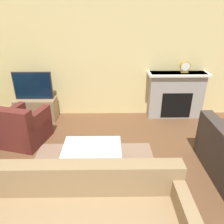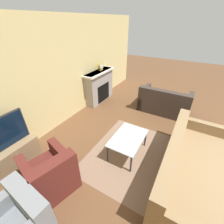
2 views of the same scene
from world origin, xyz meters
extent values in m
cube|color=beige|center=(0.00, 4.33, 1.35)|extent=(8.74, 0.06, 2.70)
cube|color=#896B56|center=(-0.06, 2.02, 0.00)|extent=(2.11, 1.80, 0.00)
cube|color=#9E9993|center=(1.78, 4.14, 0.54)|extent=(1.26, 0.33, 1.08)
cube|color=black|center=(1.78, 3.97, 0.34)|extent=(0.69, 0.01, 0.61)
cube|color=white|center=(1.78, 4.11, 1.06)|extent=(1.38, 0.39, 0.05)
cube|color=#997A56|center=(-1.49, 4.00, 0.26)|extent=(0.91, 0.44, 0.52)
cube|color=#232328|center=(-1.49, 4.00, 0.84)|extent=(0.85, 0.05, 0.63)
cube|color=black|center=(-1.49, 3.97, 0.84)|extent=(0.81, 0.01, 0.59)
cube|color=#8C704C|center=(-0.12, 1.28, 0.62)|extent=(2.35, 0.20, 0.40)
cube|color=#8C704C|center=(0.99, 0.89, 0.33)|extent=(0.14, 0.98, 0.66)
cube|color=#3D332D|center=(2.23, 2.62, 0.33)|extent=(0.89, 0.14, 0.66)
cube|color=#5B231E|center=(-1.41, 3.03, 0.21)|extent=(0.90, 0.96, 0.42)
cube|color=#5B231E|center=(-1.49, 2.74, 0.62)|extent=(0.74, 0.38, 0.40)
cube|color=#5B231E|center=(-1.14, 2.96, 0.33)|extent=(0.35, 0.81, 0.66)
cube|color=#5B231E|center=(-1.69, 3.11, 0.33)|extent=(0.35, 0.81, 0.66)
cylinder|color=#333338|center=(-0.47, 1.91, 0.21)|extent=(0.04, 0.04, 0.43)
cylinder|color=#333338|center=(0.36, 1.91, 0.21)|extent=(0.04, 0.04, 0.43)
cylinder|color=#333338|center=(-0.47, 2.44, 0.21)|extent=(0.04, 0.04, 0.43)
cylinder|color=#333338|center=(0.36, 2.44, 0.21)|extent=(0.04, 0.04, 0.43)
cube|color=silver|center=(-0.06, 2.18, 0.44)|extent=(0.91, 0.60, 0.02)
cube|color=#B79338|center=(1.92, 4.14, 1.10)|extent=(0.16, 0.07, 0.03)
cylinder|color=#B79338|center=(1.92, 4.14, 1.23)|extent=(0.23, 0.07, 0.23)
cylinder|color=white|center=(1.92, 4.10, 1.23)|extent=(0.19, 0.00, 0.19)
camera|label=1|loc=(0.22, -0.68, 2.39)|focal=35.00mm
camera|label=2|loc=(-2.30, 1.28, 2.56)|focal=24.00mm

